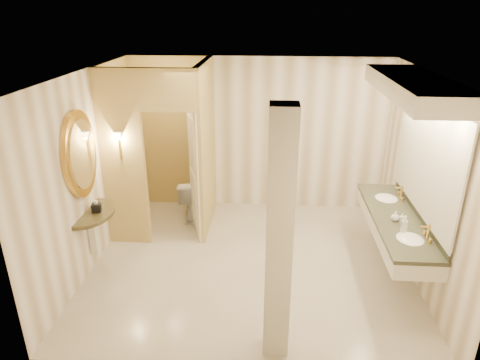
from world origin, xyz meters
name	(u,v)px	position (x,y,z in m)	size (l,w,h in m)	color
floor	(251,263)	(0.00, 0.00, 0.00)	(4.50, 4.50, 0.00)	beige
ceiling	(253,74)	(0.00, 0.00, 2.70)	(4.50, 4.50, 0.00)	white
wall_back	(257,135)	(0.00, 2.00, 1.35)	(4.50, 0.02, 2.70)	white
wall_front	(241,260)	(0.00, -2.00, 1.35)	(4.50, 0.02, 2.70)	white
wall_left	(88,173)	(-2.25, 0.00, 1.35)	(0.02, 4.00, 2.70)	white
wall_right	(424,182)	(2.25, 0.00, 1.35)	(0.02, 4.00, 2.70)	white
toilet_closet	(183,150)	(-1.12, 0.97, 1.39)	(1.50, 1.55, 2.70)	#E7C879
wall_sconce	(119,137)	(-1.93, 0.43, 1.73)	(0.14, 0.14, 0.42)	gold
vanity	(408,163)	(1.98, -0.08, 1.63)	(0.75, 2.36, 2.09)	silver
console_shelf	(83,180)	(-2.21, -0.24, 1.34)	(0.89, 0.89, 1.90)	black
pillar	(279,240)	(0.35, -1.63, 1.35)	(0.27, 0.27, 2.70)	silver
tissue_box	(96,208)	(-2.10, -0.23, 0.93)	(0.12, 0.12, 0.12)	black
toilet	(191,198)	(-1.11, 1.39, 0.36)	(0.41, 0.71, 0.73)	white
soap_bottle_a	(402,218)	(1.96, -0.24, 0.94)	(0.06, 0.06, 0.12)	beige
soap_bottle_b	(395,216)	(1.88, -0.21, 0.94)	(0.10, 0.10, 0.13)	silver
soap_bottle_c	(404,224)	(1.91, -0.51, 0.99)	(0.09, 0.09, 0.23)	#C6B28C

